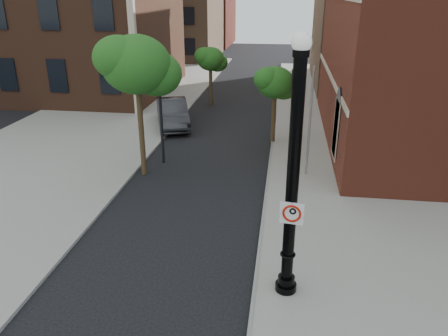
# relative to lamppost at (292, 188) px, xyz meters

# --- Properties ---
(ground) EXTENTS (120.00, 120.00, 0.00)m
(ground) POSITION_rel_lamppost_xyz_m (-2.91, 0.22, -3.21)
(ground) COLOR black
(ground) RESTS_ON ground
(sidewalk_right) EXTENTS (8.00, 60.00, 0.12)m
(sidewalk_right) POSITION_rel_lamppost_xyz_m (3.09, 10.22, -3.15)
(sidewalk_right) COLOR gray
(sidewalk_right) RESTS_ON ground
(sidewalk_left) EXTENTS (10.00, 50.00, 0.12)m
(sidewalk_left) POSITION_rel_lamppost_xyz_m (-11.91, 18.22, -3.15)
(sidewalk_left) COLOR gray
(sidewalk_left) RESTS_ON ground
(curb_edge) EXTENTS (0.10, 60.00, 0.14)m
(curb_edge) POSITION_rel_lamppost_xyz_m (-0.86, 10.22, -3.14)
(curb_edge) COLOR gray
(curb_edge) RESTS_ON ground
(bg_building_tan_a) EXTENTS (12.00, 12.00, 12.00)m
(bg_building_tan_a) POSITION_rel_lamppost_xyz_m (-14.91, 44.22, 2.79)
(bg_building_tan_a) COLOR brown
(bg_building_tan_a) RESTS_ON ground
(bg_building_red) EXTENTS (12.00, 12.00, 10.00)m
(bg_building_red) POSITION_rel_lamppost_xyz_m (-14.91, 58.22, 1.79)
(bg_building_red) COLOR maroon
(bg_building_red) RESTS_ON ground
(lamppost) EXTENTS (0.59, 0.59, 6.96)m
(lamppost) POSITION_rel_lamppost_xyz_m (0.00, 0.00, 0.00)
(lamppost) COLOR black
(lamppost) RESTS_ON ground
(no_parking_sign) EXTENTS (0.60, 0.12, 0.60)m
(no_parking_sign) POSITION_rel_lamppost_xyz_m (0.03, -0.18, -0.62)
(no_parking_sign) COLOR white
(no_parking_sign) RESTS_ON ground
(parked_car) EXTENTS (3.23, 5.30, 1.65)m
(parked_car) POSITION_rel_lamppost_xyz_m (-7.05, 15.15, -2.39)
(parked_car) COLOR #2B2B30
(parked_car) RESTS_ON ground
(traffic_signal_left) EXTENTS (0.35, 0.42, 4.90)m
(traffic_signal_left) POSITION_rel_lamppost_xyz_m (-5.99, 9.13, 0.09)
(traffic_signal_left) COLOR black
(traffic_signal_left) RESTS_ON ground
(traffic_signal_right) EXTENTS (0.38, 0.45, 5.14)m
(traffic_signal_right) POSITION_rel_lamppost_xyz_m (0.11, 7.98, 0.25)
(traffic_signal_right) COLOR black
(traffic_signal_right) RESTS_ON ground
(utility_pole) EXTENTS (0.10, 0.10, 4.90)m
(utility_pole) POSITION_rel_lamppost_xyz_m (0.81, 8.37, -0.76)
(utility_pole) COLOR #999999
(utility_pole) RESTS_ON ground
(street_tree_a) EXTENTS (3.41, 3.08, 6.15)m
(street_tree_a) POSITION_rel_lamppost_xyz_m (-6.43, 7.66, 1.65)
(street_tree_a) COLOR #382816
(street_tree_a) RESTS_ON ground
(street_tree_b) EXTENTS (2.28, 2.06, 4.11)m
(street_tree_b) POSITION_rel_lamppost_xyz_m (-5.60, 20.82, 0.02)
(street_tree_b) COLOR #382816
(street_tree_b) RESTS_ON ground
(street_tree_c) EXTENTS (2.31, 2.08, 4.16)m
(street_tree_c) POSITION_rel_lamppost_xyz_m (-0.82, 12.80, 0.06)
(street_tree_c) COLOR #382816
(street_tree_c) RESTS_ON ground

